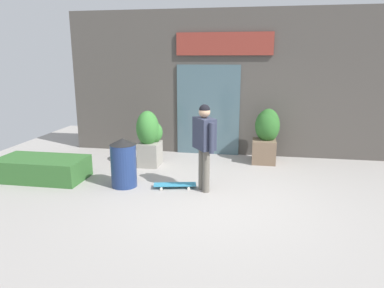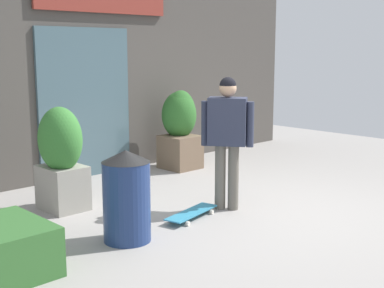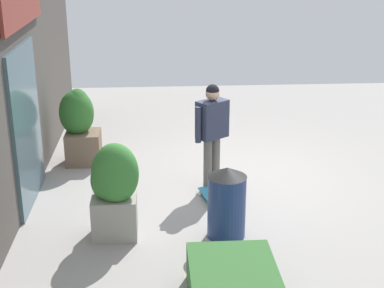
{
  "view_description": "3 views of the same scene",
  "coord_description": "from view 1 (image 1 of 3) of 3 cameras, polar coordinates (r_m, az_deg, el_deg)",
  "views": [
    {
      "loc": [
        0.58,
        -5.86,
        2.4
      ],
      "look_at": [
        -0.55,
        0.65,
        0.8
      ],
      "focal_mm": 33.3,
      "sensor_mm": 36.0,
      "label": 1
    },
    {
      "loc": [
        -4.94,
        -3.89,
        1.94
      ],
      "look_at": [
        -0.55,
        0.65,
        0.8
      ],
      "focal_mm": 49.84,
      "sensor_mm": 36.0,
      "label": 2
    },
    {
      "loc": [
        -8.21,
        1.17,
        3.6
      ],
      "look_at": [
        -0.55,
        0.65,
        0.8
      ],
      "focal_mm": 53.13,
      "sensor_mm": 36.0,
      "label": 3
    }
  ],
  "objects": [
    {
      "name": "ground_plane",
      "position": [
        6.36,
        3.92,
        -8.61
      ],
      "size": [
        12.0,
        12.0,
        0.0
      ],
      "primitive_type": "plane",
      "color": "#9E9993"
    },
    {
      "name": "building_facade",
      "position": [
        9.01,
        6.12,
        9.5
      ],
      "size": [
        8.24,
        0.31,
        3.56
      ],
      "color": "#4C4742",
      "rests_on": "ground_plane"
    },
    {
      "name": "skateboarder",
      "position": [
        6.41,
        1.98,
        0.8
      ],
      "size": [
        0.47,
        0.53,
        1.61
      ],
      "rotation": [
        0.0,
        0.0,
        -2.52
      ],
      "color": "#666056",
      "rests_on": "ground_plane"
    },
    {
      "name": "skateboard",
      "position": [
        6.8,
        -2.75,
        -6.53
      ],
      "size": [
        0.83,
        0.39,
        0.08
      ],
      "rotation": [
        0.0,
        0.0,
        -2.92
      ],
      "color": "teal",
      "rests_on": "ground_plane"
    },
    {
      "name": "planter_box_left",
      "position": [
        8.1,
        -6.85,
        1.15
      ],
      "size": [
        0.56,
        0.61,
        1.26
      ],
      "color": "gray",
      "rests_on": "ground_plane"
    },
    {
      "name": "planter_box_right",
      "position": [
        8.47,
        11.86,
        1.77
      ],
      "size": [
        0.61,
        0.66,
        1.27
      ],
      "color": "brown",
      "rests_on": "ground_plane"
    },
    {
      "name": "trash_bin",
      "position": [
        6.88,
        -10.91,
        -2.92
      ],
      "size": [
        0.49,
        0.49,
        0.94
      ],
      "color": "navy",
      "rests_on": "ground_plane"
    },
    {
      "name": "hedge_ledge",
      "position": [
        7.84,
        -22.89,
        -3.64
      ],
      "size": [
        1.76,
        0.9,
        0.44
      ],
      "primitive_type": "cube",
      "color": "#33662D",
      "rests_on": "ground_plane"
    }
  ]
}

